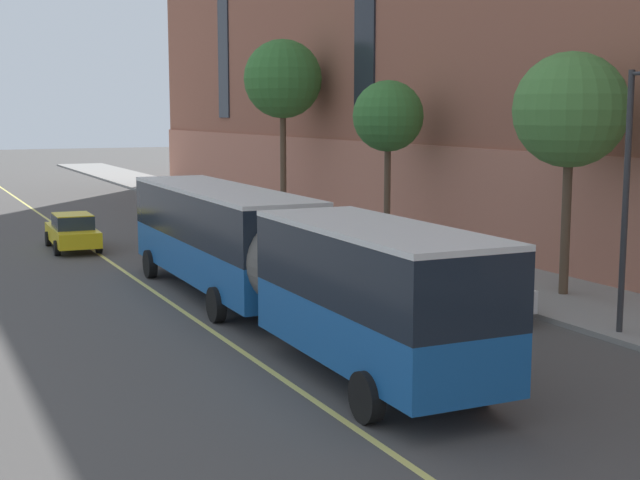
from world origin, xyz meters
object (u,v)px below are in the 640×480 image
Objects in this scene: street_tree_far_uptown at (388,117)px; street_tree_mid_block at (570,111)px; parked_car_white_4 at (466,286)px; city_bus at (267,251)px; parked_car_navy_2 at (322,242)px; street_lamp at (634,174)px; taxi_cab at (73,232)px; street_tree_far_downtown at (283,80)px; parked_car_red_0 at (199,205)px.

street_tree_mid_block is at bearing -90.00° from street_tree_far_uptown.
street_tree_mid_block is (3.90, 0.28, 5.09)m from parked_car_white_4.
parked_car_white_4 is at bearing -11.81° from city_bus.
parked_car_white_4 is at bearing -90.16° from parked_car_navy_2.
parked_car_navy_2 is 0.68× the size of street_lamp.
city_bus is 10.48m from street_tree_mid_block.
street_tree_far_uptown is at bearing 90.00° from street_tree_mid_block.
taxi_cab is (-8.27, 7.38, 0.00)m from parked_car_navy_2.
street_tree_far_downtown is at bearing 90.00° from street_tree_mid_block.
city_bus is at bearing 174.52° from street_tree_mid_block.
city_bus is 4.36× the size of parked_car_navy_2.
street_tree_far_uptown is 16.12m from street_lamp.
street_tree_far_uptown is 1.04× the size of street_lamp.
street_tree_mid_block is 1.12× the size of street_lamp.
street_tree_mid_block is at bearing -5.48° from city_bus.
street_tree_far_uptown is at bearing -74.50° from parked_car_red_0.
city_bus is 2.10× the size of street_tree_far_downtown.
street_lamp is (-2.01, -4.74, -1.58)m from street_tree_mid_block.
parked_car_white_4 is 0.66× the size of street_tree_far_uptown.
street_lamp is at bearing -67.07° from parked_car_white_4.
street_tree_far_downtown is 27.40m from street_lamp.
parked_car_white_4 is 0.95× the size of taxi_cab.
parked_car_white_4 is (5.80, -1.21, -1.24)m from city_bus.
street_lamp is at bearing -112.96° from street_tree_mid_block.
parked_car_white_4 and taxi_cab have the same top height.
parked_car_red_0 is 15.25m from street_tree_far_uptown.
street_tree_far_downtown is at bearing 85.76° from street_lamp.
parked_car_red_0 is 0.49× the size of street_tree_far_downtown.
street_tree_far_uptown is (3.90, 11.48, 4.84)m from parked_car_white_4.
taxi_cab is at bearing -135.29° from parked_car_red_0.
city_bus is 2.84× the size of street_tree_far_uptown.
street_tree_far_downtown reaches higher than taxi_cab.
taxi_cab is 0.64× the size of street_tree_mid_block.
parked_car_red_0 is 30.13m from street_lamp.
parked_car_navy_2 is at bearing -41.77° from taxi_cab.
parked_car_navy_2 and parked_car_white_4 have the same top height.
street_lamp is (-2.01, -15.94, -1.34)m from street_tree_far_uptown.
parked_car_white_4 is 0.69× the size of street_lamp.
street_tree_mid_block is at bearing 67.04° from street_lamp.
street_lamp is (1.85, -29.87, 3.50)m from parked_car_red_0.
parked_car_red_0 is at bearing 44.71° from taxi_cab.
taxi_cab is 14.27m from street_tree_far_uptown.
street_tree_far_downtown reaches higher than parked_car_red_0.
city_bus is 6.06m from parked_car_white_4.
taxi_cab is (-8.24, 17.22, 0.00)m from parked_car_white_4.
street_tree_far_uptown is (12.14, -5.74, 4.84)m from taxi_cab.
street_lamp is at bearing -86.45° from parked_car_red_0.
parked_car_white_4 is at bearing -64.43° from taxi_cab.
parked_car_white_4 is 19.09m from taxi_cab.
parked_car_red_0 is at bearing 105.50° from street_tree_far_uptown.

